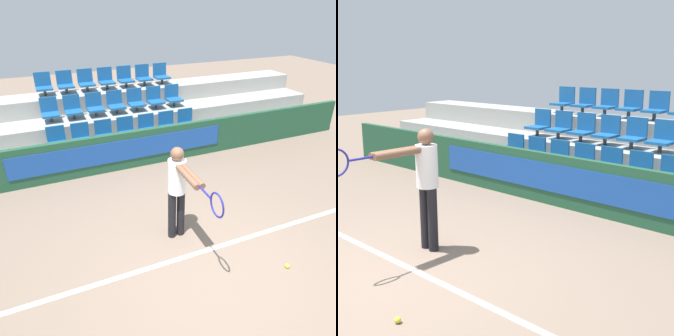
{
  "view_description": "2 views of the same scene",
  "coord_description": "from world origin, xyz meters",
  "views": [
    {
      "loc": [
        -2.05,
        -3.13,
        3.57
      ],
      "look_at": [
        0.1,
        1.84,
        0.73
      ],
      "focal_mm": 35.0,
      "sensor_mm": 36.0,
      "label": 1
    },
    {
      "loc": [
        4.48,
        -2.79,
        2.46
      ],
      "look_at": [
        0.05,
        2.1,
        0.92
      ],
      "focal_mm": 50.0,
      "sensor_mm": 36.0,
      "label": 2
    }
  ],
  "objects": [
    {
      "name": "stadium_chair_12",
      "position": [
        1.09,
        5.02,
        1.12
      ],
      "size": [
        0.41,
        0.41,
        0.56
      ],
      "color": "#333333",
      "rests_on": "bleacher_tier_middle"
    },
    {
      "name": "tennis_player",
      "position": [
        -0.18,
        0.76,
        0.98
      ],
      "size": [
        0.29,
        1.52,
        1.61
      ],
      "rotation": [
        0.0,
        0.0,
        -0.03
      ],
      "color": "black",
      "rests_on": "ground"
    },
    {
      "name": "stadium_chair_18",
      "position": [
        0.55,
        5.89,
        1.56
      ],
      "size": [
        0.41,
        0.41,
        0.56
      ],
      "color": "#333333",
      "rests_on": "bleacher_tier_back"
    },
    {
      "name": "stadium_chair_10",
      "position": [
        0.0,
        5.02,
        1.12
      ],
      "size": [
        0.41,
        0.41,
        0.56
      ],
      "color": "#333333",
      "rests_on": "bleacher_tier_middle"
    },
    {
      "name": "stadium_chair_5",
      "position": [
        1.09,
        4.14,
        0.69
      ],
      "size": [
        0.41,
        0.41,
        0.56
      ],
      "color": "#333333",
      "rests_on": "bleacher_tier_front"
    },
    {
      "name": "stadium_chair_7",
      "position": [
        -1.64,
        5.02,
        1.12
      ],
      "size": [
        0.41,
        0.41,
        0.56
      ],
      "color": "#333333",
      "rests_on": "bleacher_tier_middle"
    },
    {
      "name": "stadium_chair_0",
      "position": [
        -1.64,
        4.14,
        0.69
      ],
      "size": [
        0.41,
        0.41,
        0.56
      ],
      "color": "#333333",
      "rests_on": "bleacher_tier_front"
    },
    {
      "name": "stadium_chair_16",
      "position": [
        -0.55,
        5.89,
        1.56
      ],
      "size": [
        0.41,
        0.41,
        0.56
      ],
      "color": "#333333",
      "rests_on": "bleacher_tier_back"
    },
    {
      "name": "bleacher_tier_back",
      "position": [
        0.0,
        5.78,
        0.65
      ],
      "size": [
        11.79,
        0.87,
        1.3
      ],
      "color": "#9E9E99",
      "rests_on": "ground"
    },
    {
      "name": "stadium_chair_11",
      "position": [
        0.55,
        5.02,
        1.12
      ],
      "size": [
        0.41,
        0.41,
        0.56
      ],
      "color": "#333333",
      "rests_on": "bleacher_tier_middle"
    },
    {
      "name": "stadium_chair_9",
      "position": [
        -0.55,
        5.02,
        1.12
      ],
      "size": [
        0.41,
        0.41,
        0.56
      ],
      "color": "#333333",
      "rests_on": "bleacher_tier_middle"
    },
    {
      "name": "stadium_chair_15",
      "position": [
        -1.09,
        5.89,
        1.56
      ],
      "size": [
        0.41,
        0.41,
        0.56
      ],
      "color": "#333333",
      "rests_on": "bleacher_tier_back"
    },
    {
      "name": "stadium_chair_3",
      "position": [
        0.0,
        4.14,
        0.69
      ],
      "size": [
        0.41,
        0.41,
        0.56
      ],
      "color": "#333333",
      "rests_on": "bleacher_tier_front"
    },
    {
      "name": "ground_plane",
      "position": [
        0.0,
        0.0,
        0.0
      ],
      "size": [
        30.0,
        30.0,
        0.0
      ],
      "primitive_type": "plane",
      "color": "#7A6656"
    },
    {
      "name": "stadium_chair_17",
      "position": [
        0.0,
        5.89,
        1.56
      ],
      "size": [
        0.41,
        0.41,
        0.56
      ],
      "color": "#333333",
      "rests_on": "bleacher_tier_back"
    },
    {
      "name": "stadium_chair_8",
      "position": [
        -1.09,
        5.02,
        1.12
      ],
      "size": [
        0.41,
        0.41,
        0.56
      ],
      "color": "#333333",
      "rests_on": "bleacher_tier_middle"
    },
    {
      "name": "tennis_ball",
      "position": [
        1.01,
        -0.51,
        0.03
      ],
      "size": [
        0.07,
        0.07,
        0.07
      ],
      "color": "#CCDB33",
      "rests_on": "ground"
    },
    {
      "name": "stadium_chair_4",
      "position": [
        0.55,
        4.14,
        0.69
      ],
      "size": [
        0.41,
        0.41,
        0.56
      ],
      "color": "#333333",
      "rests_on": "bleacher_tier_front"
    },
    {
      "name": "court_baseline",
      "position": [
        0.0,
        0.29,
        0.0
      ],
      "size": [
        6.24,
        0.08,
        0.01
      ],
      "color": "white",
      "rests_on": "ground"
    },
    {
      "name": "stadium_chair_1",
      "position": [
        -1.09,
        4.14,
        0.69
      ],
      "size": [
        0.41,
        0.41,
        0.56
      ],
      "color": "#333333",
      "rests_on": "bleacher_tier_front"
    },
    {
      "name": "stadium_chair_6",
      "position": [
        1.64,
        4.14,
        0.69
      ],
      "size": [
        0.41,
        0.41,
        0.56
      ],
      "color": "#333333",
      "rests_on": "bleacher_tier_front"
    },
    {
      "name": "stadium_chair_2",
      "position": [
        -0.55,
        4.14,
        0.69
      ],
      "size": [
        0.41,
        0.41,
        0.56
      ],
      "color": "#333333",
      "rests_on": "bleacher_tier_front"
    },
    {
      "name": "bleacher_tier_middle",
      "position": [
        0.0,
        4.9,
        0.43
      ],
      "size": [
        11.79,
        0.87,
        0.87
      ],
      "color": "#9E9E99",
      "rests_on": "ground"
    },
    {
      "name": "stadium_chair_14",
      "position": [
        -1.64,
        5.89,
        1.56
      ],
      "size": [
        0.41,
        0.41,
        0.56
      ],
      "color": "#333333",
      "rests_on": "bleacher_tier_back"
    },
    {
      "name": "bleacher_tier_front",
      "position": [
        0.0,
        4.03,
        0.22
      ],
      "size": [
        11.79,
        0.87,
        0.43
      ],
      "color": "#9E9E99",
      "rests_on": "ground"
    },
    {
      "name": "barrier_wall",
      "position": [
        -0.01,
        3.51,
        0.45
      ],
      "size": [
        12.19,
        0.14,
        0.89
      ],
      "color": "#1E4C33",
      "rests_on": "ground"
    }
  ]
}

